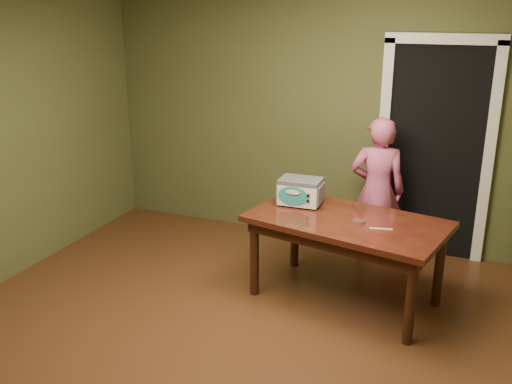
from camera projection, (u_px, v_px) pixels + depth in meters
floor at (204, 353)px, 4.21m from camera, size 5.00×5.00×0.00m
room_shell at (197, 126)px, 3.67m from camera, size 4.52×5.02×2.61m
doorway at (437, 147)px, 5.86m from camera, size 1.10×0.66×2.25m
dining_table at (347, 230)px, 4.78m from camera, size 1.75×1.21×0.75m
toy_oven at (300, 191)px, 5.05m from camera, size 0.40×0.28×0.24m
baking_pan at (359, 221)px, 4.66m from camera, size 0.10×0.10×0.02m
spatula at (381, 229)px, 4.52m from camera, size 0.18×0.06×0.01m
child at (377, 191)px, 5.53m from camera, size 0.59×0.45×1.46m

